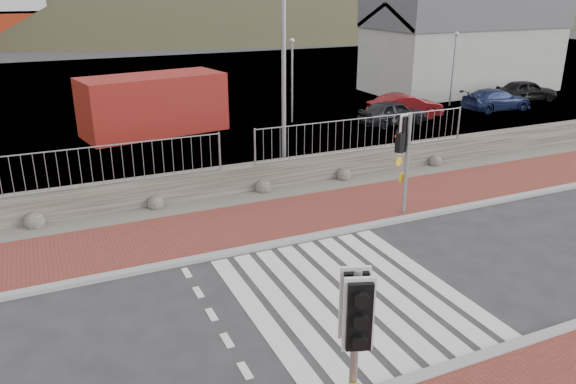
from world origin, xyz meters
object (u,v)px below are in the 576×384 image
shipping_container (153,104)px  car_e (527,90)px  traffic_signal_near (356,324)px  car_a (393,112)px  traffic_signal_far (407,143)px  car_c (496,100)px  streetlight (288,33)px  car_b (405,106)px

shipping_container → car_e: shipping_container is taller
traffic_signal_near → car_a: bearing=74.1°
traffic_signal_near → car_a: size_ratio=0.83×
traffic_signal_near → traffic_signal_far: (5.99, 7.14, 0.10)m
shipping_container → car_c: size_ratio=1.58×
traffic_signal_near → traffic_signal_far: 9.32m
car_c → traffic_signal_near: bearing=133.7°
streetlight → shipping_container: streetlight is taller
streetlight → car_a: 10.61m
car_a → car_b: (1.34, 0.83, 0.03)m
traffic_signal_far → car_e: 21.08m
traffic_signal_far → car_a: 12.04m
shipping_container → car_b: bearing=-21.2°
traffic_signal_far → car_e: traffic_signal_far is taller
shipping_container → car_b: 12.63m
traffic_signal_near → car_e: traffic_signal_near is taller
shipping_container → streetlight: bearing=-81.1°
shipping_container → car_a: bearing=-26.6°
shipping_container → car_e: (21.88, -1.36, -0.71)m
car_b → traffic_signal_near: bearing=147.0°
traffic_signal_far → car_b: bearing=-143.6°
traffic_signal_near → car_a: traffic_signal_near is taller
traffic_signal_near → shipping_container: traffic_signal_near is taller
traffic_signal_far → car_b: (7.84, 10.84, -1.59)m
car_b → car_e: car_b is taller
car_c → car_e: (3.65, 1.36, 0.03)m
car_a → car_c: bearing=-89.3°
car_a → car_e: (10.85, 1.87, 0.01)m
traffic_signal_far → shipping_container: bearing=-88.8°
car_e → car_c: bearing=120.8°
streetlight → car_c: size_ratio=2.20×
traffic_signal_near → car_e: bearing=59.4°
traffic_signal_near → traffic_signal_far: traffic_signal_far is taller
traffic_signal_near → car_b: 22.74m
traffic_signal_far → car_c: size_ratio=0.76×
car_c → shipping_container: bearing=83.4°
shipping_container → car_e: bearing=-13.8°
car_a → car_c: car_a is taller
streetlight → car_a: (8.09, 5.27, -4.40)m
streetlight → car_a: streetlight is taller
car_c → car_e: bearing=-67.8°
traffic_signal_near → car_e: (23.34, 19.02, -1.50)m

